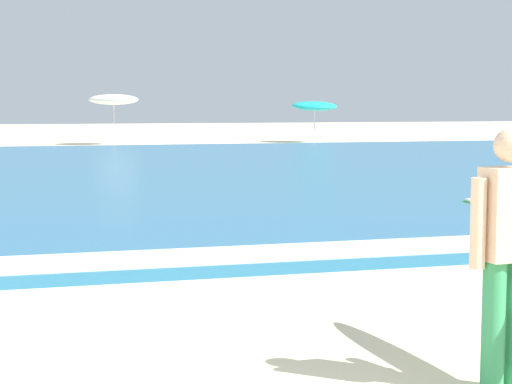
# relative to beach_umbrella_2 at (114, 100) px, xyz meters

# --- Properties ---
(sea) EXTENTS (120.00, 28.00, 0.14)m
(sea) POSITION_rel_beach_umbrella_2_xyz_m (-3.40, -17.18, -2.03)
(sea) COLOR teal
(sea) RESTS_ON ground
(surf_foam) EXTENTS (120.00, 1.13, 0.01)m
(surf_foam) POSITION_rel_beach_umbrella_2_xyz_m (-3.40, -30.58, -1.95)
(surf_foam) COLOR white
(surf_foam) RESTS_ON sea
(beach_umbrella_2) EXTENTS (2.28, 2.28, 2.35)m
(beach_umbrella_2) POSITION_rel_beach_umbrella_2_xyz_m (0.00, 0.00, 0.00)
(beach_umbrella_2) COLOR beige
(beach_umbrella_2) RESTS_ON ground
(beach_umbrella_3) EXTENTS (2.24, 2.27, 2.11)m
(beach_umbrella_3) POSITION_rel_beach_umbrella_2_xyz_m (9.85, 0.03, -0.30)
(beach_umbrella_3) COLOR beige
(beach_umbrella_3) RESTS_ON ground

